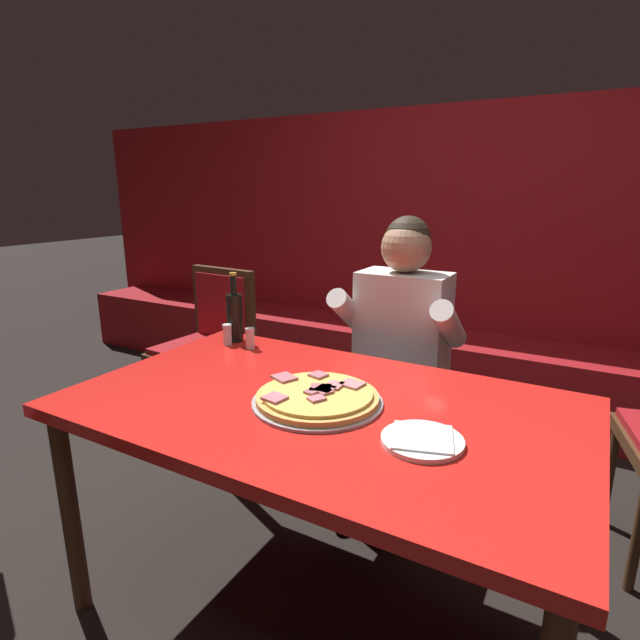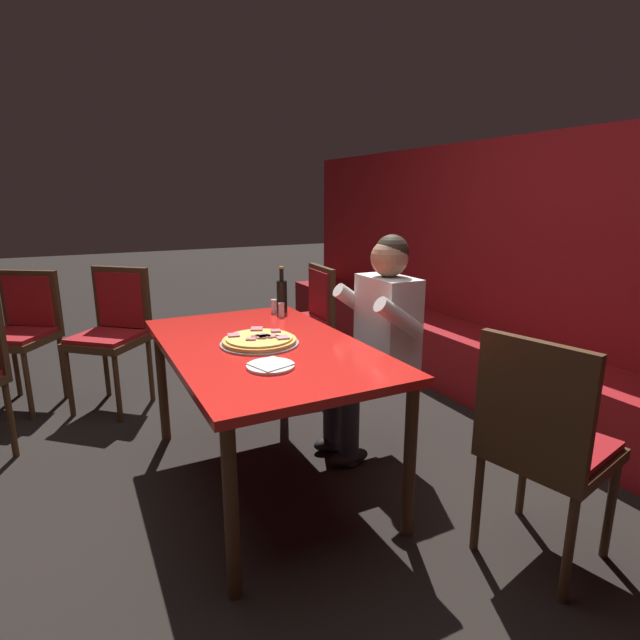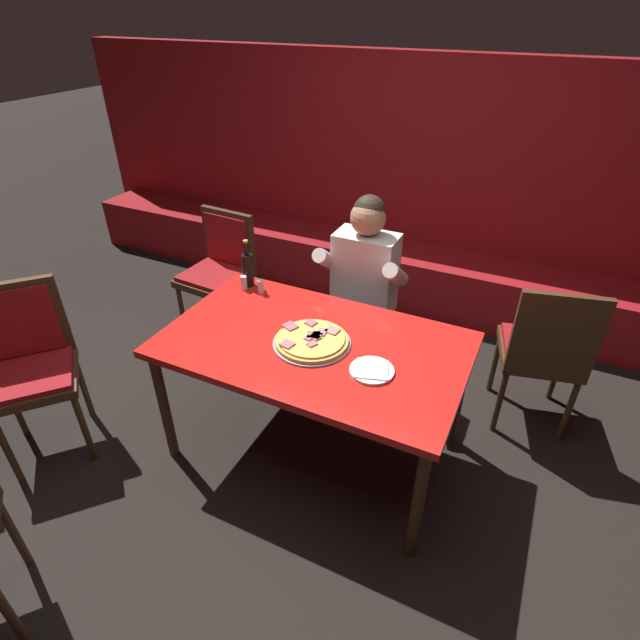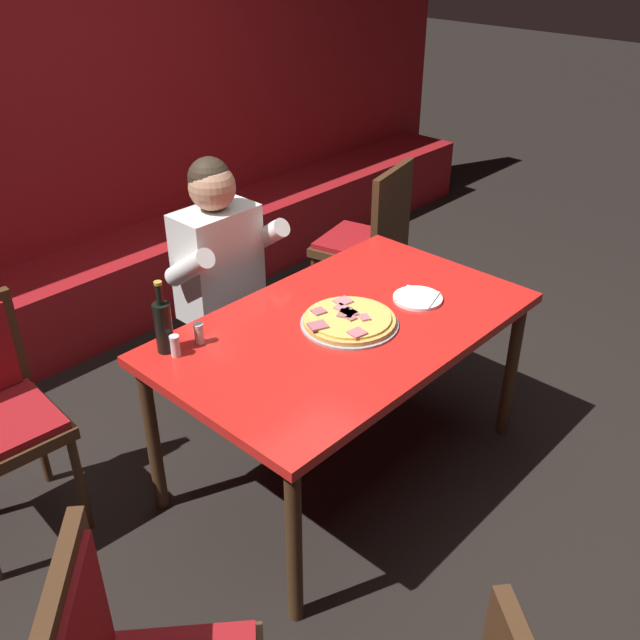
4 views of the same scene
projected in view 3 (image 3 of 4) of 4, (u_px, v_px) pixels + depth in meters
name	position (u px, v px, depth m)	size (l,w,h in m)	color
ground_plane	(314.00, 446.00, 2.94)	(24.00, 24.00, 0.00)	black
booth_wall_panel	(432.00, 183.00, 4.06)	(6.80, 0.16, 1.90)	maroon
booth_bench	(412.00, 277.00, 4.22)	(6.46, 0.48, 0.46)	maroon
main_dining_table	(314.00, 353.00, 2.56)	(1.53, 0.92, 0.76)	#422816
pizza	(311.00, 340.00, 2.50)	(0.39, 0.39, 0.05)	#9E9EA3
plate_white_paper	(372.00, 370.00, 2.32)	(0.21, 0.21, 0.02)	white
beer_bottle	(248.00, 269.00, 2.96)	(0.07, 0.07, 0.29)	black
shaker_red_pepper_flakes	(244.00, 283.00, 2.96)	(0.04, 0.04, 0.09)	silver
shaker_black_pepper	(261.00, 287.00, 2.92)	(0.04, 0.04, 0.09)	silver
diner_seated_blue_shirt	(359.00, 290.00, 3.07)	(0.53, 0.53, 1.27)	black
dining_chair_by_booth	(29.00, 358.00, 2.69)	(0.62, 0.62, 0.99)	#422816
dining_chair_near_right	(545.00, 347.00, 2.80)	(0.53, 0.53, 0.98)	#422816
dining_chair_far_right	(220.00, 265.00, 3.65)	(0.47, 0.47, 0.95)	#422816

